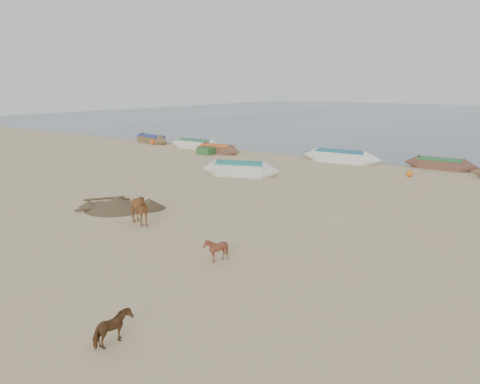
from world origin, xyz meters
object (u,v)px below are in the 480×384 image
object	(u,v)px
calf_right	(114,329)
near_canoe	(241,169)
calf_front	(216,250)
cow_adult	(137,209)

from	to	relation	value
calf_right	near_canoe	size ratio (longest dim) A/B	0.15
calf_front	near_canoe	distance (m)	15.95
near_canoe	calf_front	bearing A→B (deg)	-77.96
cow_adult	near_canoe	xyz separation A→B (m)	(-2.87, 12.03, -0.26)
cow_adult	calf_right	distance (m)	10.02
cow_adult	near_canoe	size ratio (longest dim) A/B	0.31
calf_front	near_canoe	world-z (taller)	near_canoe
cow_adult	calf_right	size ratio (longest dim) A/B	2.07
calf_front	calf_right	xyz separation A→B (m)	(1.38, -5.69, -0.03)
calf_front	calf_right	world-z (taller)	calf_front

